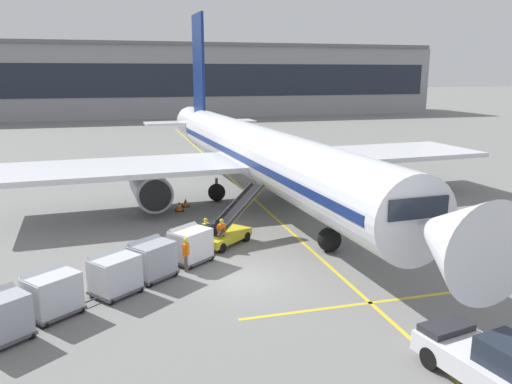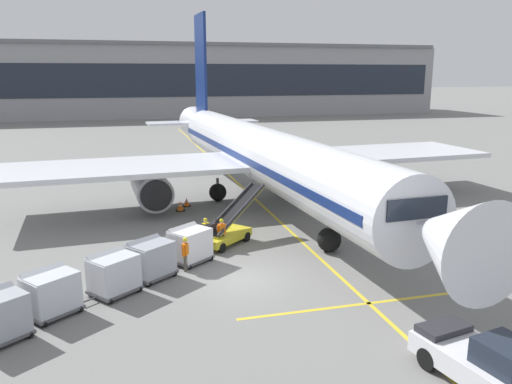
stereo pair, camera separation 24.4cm
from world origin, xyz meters
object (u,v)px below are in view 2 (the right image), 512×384
baggage_cart_fourth (50,292)px  pushback_tug (485,362)px  safety_cone_engine_keepout (180,206)px  ground_crew_by_carts (178,245)px  safety_cone_nose_mark (187,202)px  ground_crew_wingwalker (206,231)px  baggage_cart_lead (189,244)px  parked_airplane (259,154)px  ground_crew_marshaller (186,252)px  safety_cone_wingtip (159,205)px  baggage_cart_second (151,258)px  ground_crew_by_loader (222,232)px  baggage_cart_third (113,273)px  belt_loader (226,229)px

baggage_cart_fourth → pushback_tug: bearing=-32.2°
safety_cone_engine_keepout → ground_crew_by_carts: bearing=-97.1°
pushback_tug → ground_crew_by_carts: size_ratio=2.71×
safety_cone_nose_mark → ground_crew_wingwalker: bearing=-90.7°
pushback_tug → baggage_cart_fourth: bearing=147.8°
pushback_tug → baggage_cart_lead: bearing=119.8°
parked_airplane → safety_cone_engine_keepout: 7.18m
baggage_cart_lead → ground_crew_wingwalker: 2.34m
ground_crew_by_carts → baggage_cart_lead: bearing=4.0°
ground_crew_marshaller → safety_cone_wingtip: 12.10m
baggage_cart_second → ground_crew_by_loader: bearing=38.6°
safety_cone_engine_keepout → baggage_cart_second: bearing=-103.0°
parked_airplane → safety_cone_engine_keepout: parked_airplane is taller
baggage_cart_third → ground_crew_by_loader: 7.47m
baggage_cart_lead → ground_crew_by_carts: size_ratio=1.52×
safety_cone_nose_mark → parked_airplane: bearing=2.7°
baggage_cart_second → safety_cone_engine_keepout: baggage_cart_second is taller
baggage_cart_second → ground_crew_marshaller: 1.78m
parked_airplane → safety_cone_wingtip: parked_airplane is taller
baggage_cart_third → ground_crew_wingwalker: bearing=45.5°
parked_airplane → pushback_tug: size_ratio=10.14×
ground_crew_marshaller → safety_cone_nose_mark: (1.64, 12.64, -0.69)m
parked_airplane → ground_crew_by_carts: size_ratio=27.44×
baggage_cart_third → baggage_cart_lead: bearing=38.9°
baggage_cart_third → ground_crew_by_loader: baggage_cart_third is taller
baggage_cart_second → ground_crew_by_carts: baggage_cart_second is taller
baggage_cart_lead → pushback_tug: size_ratio=0.56×
parked_airplane → belt_loader: size_ratio=9.96×
baggage_cart_third → pushback_tug: 15.15m
ground_crew_by_loader → ground_crew_marshaller: bearing=-130.0°
belt_loader → safety_cone_wingtip: belt_loader is taller
ground_crew_by_carts → ground_crew_marshaller: same height
baggage_cart_third → safety_cone_wingtip: 14.28m
baggage_cart_fourth → ground_crew_by_loader: 10.28m
ground_crew_wingwalker → safety_cone_engine_keepout: ground_crew_wingwalker is taller
parked_airplane → baggage_cart_second: size_ratio=18.06×
belt_loader → baggage_cart_second: size_ratio=1.81×
baggage_cart_second → pushback_tug: (9.59, -11.51, -0.17)m
baggage_cart_second → safety_cone_wingtip: size_ratio=3.67×
baggage_cart_second → ground_crew_by_carts: bearing=47.1°
parked_airplane → ground_crew_by_loader: (-4.87, -10.09, -2.69)m
baggage_cart_second → ground_crew_marshaller: size_ratio=1.52×
baggage_cart_lead → baggage_cart_fourth: same height
ground_crew_by_carts → safety_cone_nose_mark: size_ratio=2.76×
ground_crew_by_loader → ground_crew_marshaller: size_ratio=1.00×
baggage_cart_second → safety_cone_wingtip: 12.60m
baggage_cart_second → baggage_cart_third: 2.24m
ground_crew_by_carts → safety_cone_nose_mark: 11.68m
baggage_cart_fourth → baggage_cart_third: bearing=30.4°
belt_loader → ground_crew_wingwalker: (-1.28, -0.46, 0.13)m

